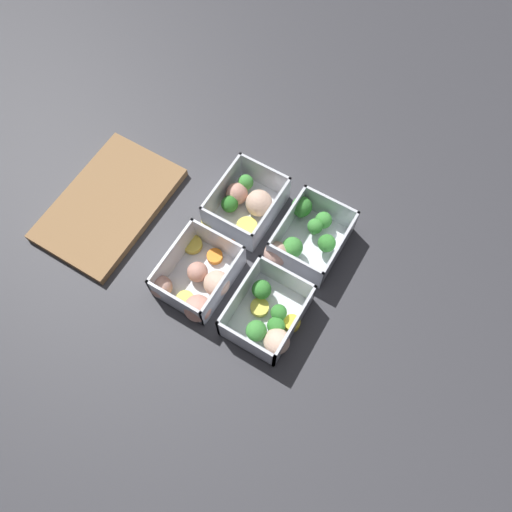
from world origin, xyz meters
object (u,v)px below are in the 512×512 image
object	(u,v)px
container_near_left	(269,318)
container_far_left	(197,282)
container_far_right	(246,203)
container_near_right	(304,237)

from	to	relation	value
container_near_left	container_far_left	size ratio (longest dim) A/B	0.89
container_far_right	container_near_right	bearing A→B (deg)	-93.76
container_near_left	container_far_right	world-z (taller)	same
container_near_right	container_far_left	xyz separation A→B (m)	(-0.18, 0.12, -0.00)
container_near_left	container_far_right	distance (m)	0.23
container_near_left	container_far_left	bearing A→B (deg)	92.85
container_near_left	container_near_right	distance (m)	0.17
container_near_left	container_far_left	xyz separation A→B (m)	(-0.01, 0.14, -0.00)
container_near_left	container_near_right	xyz separation A→B (m)	(0.17, 0.02, 0.00)
container_near_left	container_far_right	size ratio (longest dim) A/B	0.95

